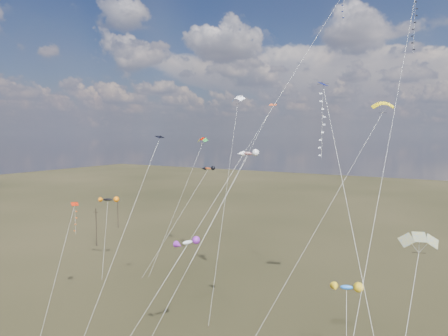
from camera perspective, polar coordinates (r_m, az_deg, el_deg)
The scene contains 17 objects.
utility_pole_near at distance 88.23m, azimuth -17.78°, elevation -8.01°, with size 1.40×0.20×8.00m.
utility_pole_far at distance 103.31m, azimuth -14.94°, elevation -6.06°, with size 1.40×0.20×8.00m.
diamond_black_high at distance 49.43m, azimuth 25.14°, elevation 16.14°, with size 1.92×29.43×39.17m.
diamond_navy_tall at distance 59.82m, azimuth 14.11°, elevation 17.91°, with size 15.79×30.75×43.76m.
diamond_black_mid at distance 48.04m, azimuth -11.93°, elevation -2.99°, with size 4.36×19.38×23.24m.
diamond_red_low at distance 56.19m, azimuth -20.67°, elevation -7.38°, with size 2.93×7.91×14.49m.
diamond_navy_right at distance 37.17m, azimuth 14.24°, elevation 4.84°, with size 10.55×14.19×28.23m.
diamond_orange_center at distance 50.12m, azimuth 2.55°, elevation 0.49°, with size 8.31×17.19×27.44m.
parafoil_yellow at distance 52.57m, azimuth 21.70°, elevation 8.46°, with size 11.92×17.41×27.81m.
parafoil_blue_white at distance 62.70m, azimuth 1.96°, elevation 9.90°, with size 5.81×16.66×29.73m.
parafoil_striped at distance 31.60m, azimuth 26.13°, elevation -8.95°, with size 2.82×15.13×16.92m.
parafoil_tricolor at distance 72.42m, azimuth -3.16°, elevation 4.09°, with size 3.90×13.00×23.14m.
novelty_black_orange at distance 72.96m, azimuth -16.27°, elevation -4.38°, with size 5.75×6.78×12.49m.
novelty_orange_black at distance 69.17m, azimuth -2.34°, elevation -0.13°, with size 7.77×11.36×17.94m.
novelty_white_purple at distance 42.19m, azimuth -5.28°, elevation -10.60°, with size 5.65×8.66×12.73m.
novelty_redwhite_stripe at distance 57.78m, azimuth 3.40°, elevation 2.04°, with size 8.18×13.47×21.25m.
novelty_blue_yellow at distance 33.64m, azimuth 17.11°, elevation -16.09°, with size 3.29×8.79×12.07m.
Camera 1 is at (26.46, -27.03, 23.53)m, focal length 32.00 mm.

